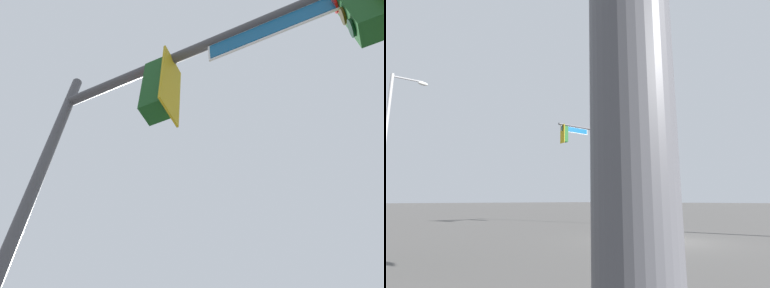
# 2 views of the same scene
# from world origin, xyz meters

# --- Properties ---
(ground_plane) EXTENTS (400.00, 400.00, 0.00)m
(ground_plane) POSITION_xyz_m (0.00, 0.00, 0.00)
(ground_plane) COLOR #514F4C
(signal_pole_near) EXTENTS (4.97, 0.93, 7.49)m
(signal_pole_near) POSITION_xyz_m (-3.51, -7.69, 5.67)
(signal_pole_near) COLOR #47474C
(signal_pole_near) RESTS_ON ground_plane
(street_lamp) EXTENTS (1.95, 0.45, 8.90)m
(street_lamp) POSITION_xyz_m (8.47, -11.60, 5.04)
(street_lamp) COLOR gray
(street_lamp) RESTS_ON ground_plane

